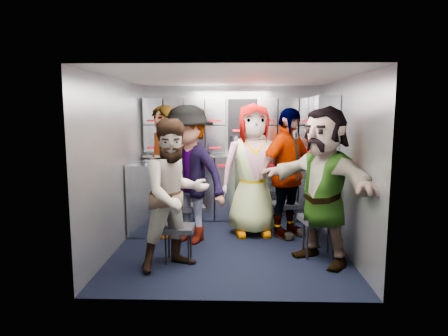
{
  "coord_description": "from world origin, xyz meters",
  "views": [
    {
      "loc": [
        0.07,
        -4.91,
        1.7
      ],
      "look_at": [
        -0.08,
        0.35,
        0.95
      ],
      "focal_mm": 32.0,
      "sensor_mm": 36.0,
      "label": 1
    }
  ],
  "objects_px": {
    "attendant_arc_a": "(175,195)",
    "attendant_arc_c": "(253,170)",
    "jump_seat_mid_right": "(285,206)",
    "attendant_arc_b": "(188,175)",
    "jump_seat_near_right": "(319,221)",
    "jump_seat_mid_left": "(190,209)",
    "jump_seat_center": "(252,204)",
    "attendant_arc_d": "(287,173)",
    "jump_seat_near_left": "(178,230)",
    "attendant_arc_e": "(323,185)",
    "attendant_standing": "(163,172)"
  },
  "relations": [
    {
      "from": "jump_seat_center",
      "to": "jump_seat_mid_right",
      "type": "xyz_separation_m",
      "value": [
        0.45,
        -0.08,
        -0.02
      ]
    },
    {
      "from": "jump_seat_near_right",
      "to": "attendant_arc_c",
      "type": "height_order",
      "value": "attendant_arc_c"
    },
    {
      "from": "attendant_arc_c",
      "to": "jump_seat_mid_right",
      "type": "bearing_deg",
      "value": 5.52
    },
    {
      "from": "attendant_arc_c",
      "to": "attendant_arc_a",
      "type": "bearing_deg",
      "value": -132.47
    },
    {
      "from": "attendant_arc_e",
      "to": "attendant_arc_c",
      "type": "bearing_deg",
      "value": 178.25
    },
    {
      "from": "jump_seat_near_left",
      "to": "attendant_arc_c",
      "type": "xyz_separation_m",
      "value": [
        0.89,
        1.05,
        0.54
      ]
    },
    {
      "from": "attendant_standing",
      "to": "attendant_arc_e",
      "type": "relative_size",
      "value": 1.01
    },
    {
      "from": "attendant_arc_b",
      "to": "jump_seat_near_left",
      "type": "bearing_deg",
      "value": -61.28
    },
    {
      "from": "attendant_arc_d",
      "to": "attendant_arc_c",
      "type": "bearing_deg",
      "value": 126.44
    },
    {
      "from": "jump_seat_near_right",
      "to": "attendant_arc_a",
      "type": "distance_m",
      "value": 1.72
    },
    {
      "from": "jump_seat_center",
      "to": "attendant_arc_d",
      "type": "bearing_deg",
      "value": -30.16
    },
    {
      "from": "jump_seat_mid_right",
      "to": "attendant_arc_e",
      "type": "height_order",
      "value": "attendant_arc_e"
    },
    {
      "from": "jump_seat_near_left",
      "to": "jump_seat_center",
      "type": "bearing_deg",
      "value": 54.12
    },
    {
      "from": "jump_seat_mid_right",
      "to": "attendant_arc_c",
      "type": "bearing_deg",
      "value": -167.89
    },
    {
      "from": "jump_seat_near_left",
      "to": "jump_seat_mid_left",
      "type": "distance_m",
      "value": 0.88
    },
    {
      "from": "attendant_arc_d",
      "to": "attendant_arc_a",
      "type": "bearing_deg",
      "value": 177.3
    },
    {
      "from": "attendant_arc_e",
      "to": "attendant_arc_b",
      "type": "bearing_deg",
      "value": -150.61
    },
    {
      "from": "jump_seat_mid_left",
      "to": "jump_seat_near_right",
      "type": "distance_m",
      "value": 1.72
    },
    {
      "from": "jump_seat_mid_left",
      "to": "attendant_arc_e",
      "type": "height_order",
      "value": "attendant_arc_e"
    },
    {
      "from": "jump_seat_mid_left",
      "to": "attendant_arc_c",
      "type": "height_order",
      "value": "attendant_arc_c"
    },
    {
      "from": "jump_seat_near_right",
      "to": "jump_seat_center",
      "type": "bearing_deg",
      "value": 126.1
    },
    {
      "from": "jump_seat_mid_left",
      "to": "attendant_arc_e",
      "type": "relative_size",
      "value": 0.25
    },
    {
      "from": "jump_seat_mid_left",
      "to": "jump_seat_near_right",
      "type": "relative_size",
      "value": 0.93
    },
    {
      "from": "attendant_arc_e",
      "to": "attendant_arc_a",
      "type": "bearing_deg",
      "value": -120.34
    },
    {
      "from": "attendant_arc_d",
      "to": "attendant_arc_e",
      "type": "height_order",
      "value": "attendant_arc_e"
    },
    {
      "from": "jump_seat_near_left",
      "to": "jump_seat_mid_left",
      "type": "bearing_deg",
      "value": 87.54
    },
    {
      "from": "jump_seat_near_right",
      "to": "attendant_arc_e",
      "type": "height_order",
      "value": "attendant_arc_e"
    },
    {
      "from": "attendant_arc_e",
      "to": "jump_seat_mid_right",
      "type": "bearing_deg",
      "value": 156.58
    },
    {
      "from": "attendant_arc_a",
      "to": "attendant_arc_c",
      "type": "relative_size",
      "value": 0.9
    },
    {
      "from": "jump_seat_center",
      "to": "jump_seat_near_right",
      "type": "height_order",
      "value": "jump_seat_near_right"
    },
    {
      "from": "jump_seat_center",
      "to": "attendant_arc_a",
      "type": "relative_size",
      "value": 0.27
    },
    {
      "from": "jump_seat_near_left",
      "to": "attendant_arc_e",
      "type": "relative_size",
      "value": 0.23
    },
    {
      "from": "jump_seat_mid_left",
      "to": "attendant_arc_d",
      "type": "relative_size",
      "value": 0.25
    },
    {
      "from": "jump_seat_mid_left",
      "to": "jump_seat_center",
      "type": "height_order",
      "value": "same"
    },
    {
      "from": "jump_seat_mid_left",
      "to": "attendant_standing",
      "type": "xyz_separation_m",
      "value": [
        -0.38,
        0.09,
        0.5
      ]
    },
    {
      "from": "attendant_standing",
      "to": "attendant_arc_b",
      "type": "bearing_deg",
      "value": 19.23
    },
    {
      "from": "jump_seat_mid_left",
      "to": "attendant_arc_b",
      "type": "xyz_separation_m",
      "value": [
        0.0,
        -0.18,
        0.5
      ]
    },
    {
      "from": "attendant_arc_a",
      "to": "jump_seat_near_right",
      "type": "bearing_deg",
      "value": -20.43
    },
    {
      "from": "jump_seat_mid_right",
      "to": "attendant_arc_b",
      "type": "relative_size",
      "value": 0.24
    },
    {
      "from": "jump_seat_center",
      "to": "jump_seat_near_right",
      "type": "relative_size",
      "value": 0.94
    },
    {
      "from": "jump_seat_near_right",
      "to": "jump_seat_near_left",
      "type": "bearing_deg",
      "value": -172.49
    },
    {
      "from": "jump_seat_near_left",
      "to": "attendant_arc_b",
      "type": "relative_size",
      "value": 0.23
    },
    {
      "from": "jump_seat_near_left",
      "to": "jump_seat_mid_left",
      "type": "xyz_separation_m",
      "value": [
        0.04,
        0.88,
        0.03
      ]
    },
    {
      "from": "jump_seat_near_right",
      "to": "attendant_arc_c",
      "type": "distance_m",
      "value": 1.21
    },
    {
      "from": "jump_seat_center",
      "to": "attendant_arc_c",
      "type": "xyz_separation_m",
      "value": [
        -0.0,
        -0.18,
        0.51
      ]
    },
    {
      "from": "jump_seat_center",
      "to": "jump_seat_near_left",
      "type": "bearing_deg",
      "value": -125.88
    },
    {
      "from": "jump_seat_mid_right",
      "to": "jump_seat_near_right",
      "type": "relative_size",
      "value": 0.89
    },
    {
      "from": "jump_seat_near_right",
      "to": "attendant_arc_a",
      "type": "xyz_separation_m",
      "value": [
        -1.63,
        -0.39,
        0.39
      ]
    },
    {
      "from": "jump_seat_mid_right",
      "to": "attendant_arc_d",
      "type": "relative_size",
      "value": 0.24
    },
    {
      "from": "jump_seat_mid_right",
      "to": "jump_seat_near_right",
      "type": "xyz_separation_m",
      "value": [
        0.29,
        -0.93,
        0.05
      ]
    }
  ]
}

